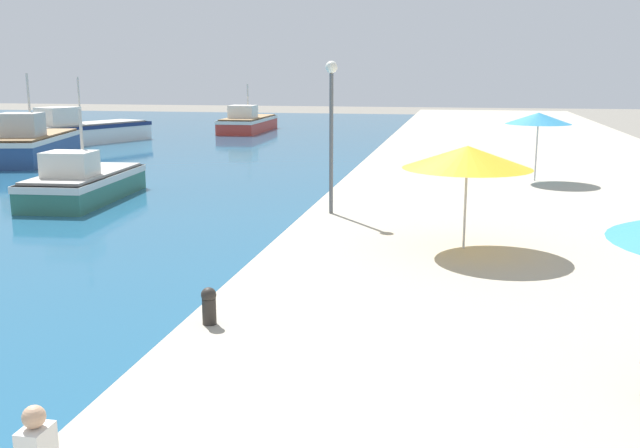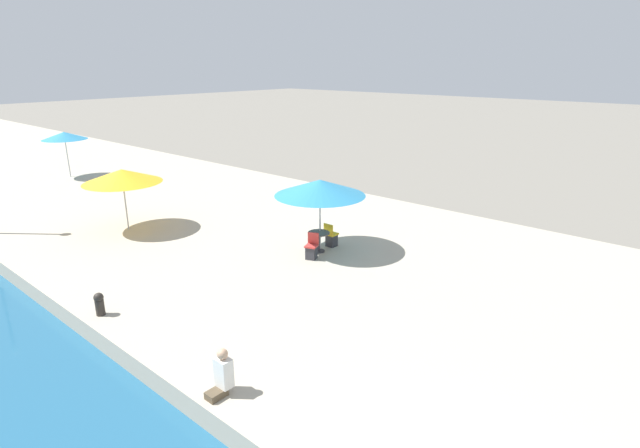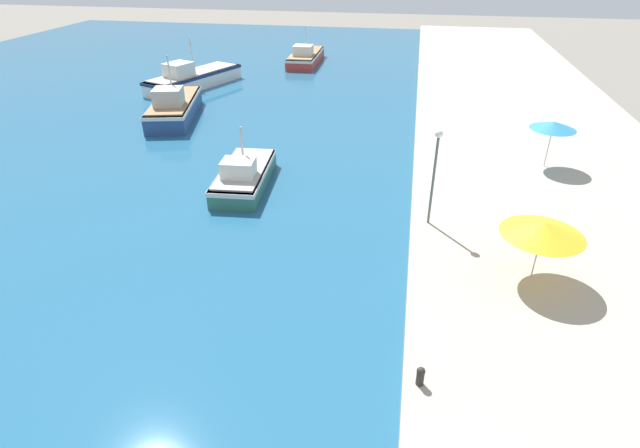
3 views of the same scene
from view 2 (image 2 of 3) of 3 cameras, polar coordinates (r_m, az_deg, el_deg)
quay_promenade at (r=42.10m, az=-30.76°, el=6.09°), size 16.00×90.00×0.59m
cafe_umbrella_pink at (r=17.71m, az=-0.00°, el=4.18°), size 3.27×3.27×2.65m
cafe_umbrella_white at (r=21.60m, az=-21.69°, el=5.13°), size 3.11×3.11×2.52m
cafe_umbrella_striped at (r=33.38m, az=-27.19°, el=8.96°), size 2.54×2.54×2.69m
cafe_table at (r=18.07m, az=-0.14°, el=-1.59°), size 0.80×0.80×0.74m
cafe_chair_left at (r=17.51m, az=-0.96°, el=-2.97°), size 0.54×0.53×0.91m
cafe_chair_right at (r=18.67m, az=1.28°, el=-1.61°), size 0.44×0.41×0.91m
person_at_quay at (r=10.94m, az=-11.14°, el=-16.51°), size 0.56×0.36×1.04m
mooring_bollard at (r=14.99m, az=-23.90°, el=-8.28°), size 0.26×0.26×0.65m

